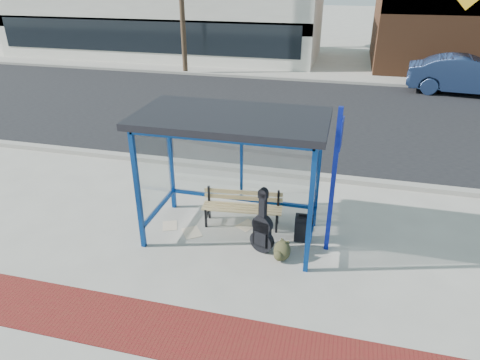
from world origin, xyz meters
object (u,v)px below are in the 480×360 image
(suitcase, at_px, (304,228))
(backpack, at_px, (282,251))
(bench, at_px, (242,205))
(parked_car, at_px, (468,76))
(guitar_bag, at_px, (262,230))

(suitcase, bearing_deg, backpack, -115.89)
(bench, bearing_deg, suitcase, -19.31)
(bench, relative_size, parked_car, 0.35)
(bench, xyz_separation_m, guitar_bag, (0.57, -0.82, 0.02))
(backpack, distance_m, parked_car, 14.10)
(guitar_bag, relative_size, backpack, 3.17)
(backpack, xyz_separation_m, parked_car, (5.52, 12.96, 0.58))
(suitcase, bearing_deg, bench, 163.98)
(backpack, bearing_deg, parked_car, 90.55)
(guitar_bag, distance_m, parked_car, 14.09)
(parked_car, bearing_deg, bench, 158.20)
(guitar_bag, height_order, suitcase, guitar_bag)
(suitcase, distance_m, parked_car, 13.33)
(bench, distance_m, suitcase, 1.30)
(bench, xyz_separation_m, suitcase, (1.26, -0.30, -0.16))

